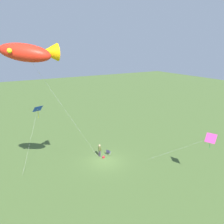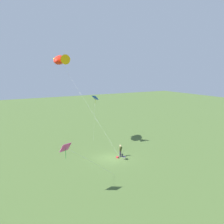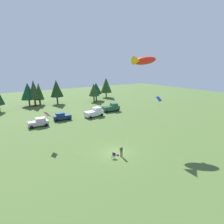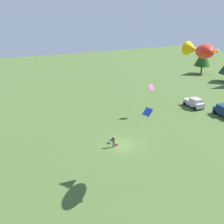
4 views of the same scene
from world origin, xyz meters
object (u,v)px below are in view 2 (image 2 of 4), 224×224
object	(u,v)px
kite_diamond_blue	(95,99)
folding_chair	(123,156)
kite_diamond_rainbow	(67,148)
person_kite_flyer	(120,150)
kite_large_fish	(61,60)
backpack_on_grass	(117,157)

from	to	relation	value
kite_diamond_blue	folding_chair	bearing A→B (deg)	179.56
folding_chair	kite_diamond_rainbow	xyz separation A→B (m)	(-6.28, 10.53, 4.54)
folding_chair	person_kite_flyer	bearing A→B (deg)	131.10
kite_large_fish	kite_diamond_blue	world-z (taller)	kite_large_fish
backpack_on_grass	kite_diamond_rainbow	size ratio (longest dim) A/B	0.04
person_kite_flyer	kite_diamond_rainbow	distance (m)	13.72
kite_diamond_blue	kite_diamond_rainbow	distance (m)	18.56
backpack_on_grass	person_kite_flyer	bearing A→B (deg)	-69.48
folding_chair	kite_diamond_blue	distance (m)	11.30
person_kite_flyer	kite_diamond_blue	size ratio (longest dim) A/B	0.21
folding_chair	backpack_on_grass	distance (m)	1.08
backpack_on_grass	kite_large_fish	size ratio (longest dim) A/B	0.02
kite_large_fish	kite_diamond_rainbow	xyz separation A→B (m)	(-16.03, 5.29, -8.84)
kite_diamond_blue	kite_diamond_rainbow	world-z (taller)	kite_diamond_blue
kite_diamond_blue	kite_large_fish	bearing A→B (deg)	79.16
kite_diamond_rainbow	folding_chair	bearing A→B (deg)	-59.16
kite_large_fish	folding_chair	bearing A→B (deg)	-151.77
kite_diamond_blue	kite_diamond_rainbow	bearing A→B (deg)	144.80
kite_diamond_rainbow	backpack_on_grass	bearing A→B (deg)	-54.56
person_kite_flyer	kite_diamond_rainbow	xyz separation A→B (m)	(-7.47, 10.80, 4.01)
folding_chair	kite_diamond_blue	world-z (taller)	kite_diamond_blue
person_kite_flyer	kite_diamond_blue	world-z (taller)	kite_diamond_blue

